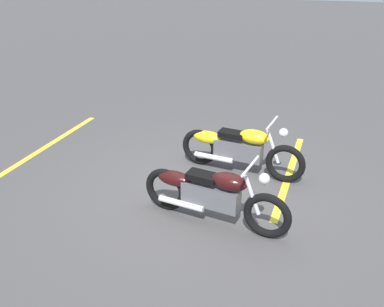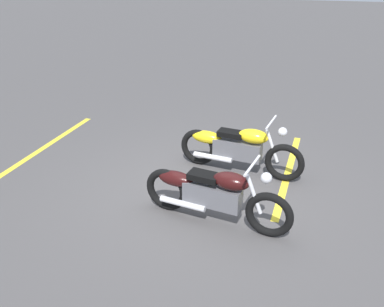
# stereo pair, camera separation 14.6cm
# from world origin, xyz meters

# --- Properties ---
(ground_plane) EXTENTS (60.00, 60.00, 0.00)m
(ground_plane) POSITION_xyz_m (0.00, 0.00, 0.00)
(ground_plane) COLOR #474444
(motorcycle_bright_foreground) EXTENTS (2.22, 0.65, 1.04)m
(motorcycle_bright_foreground) POSITION_xyz_m (-0.38, -0.81, 0.46)
(motorcycle_bright_foreground) COLOR black
(motorcycle_bright_foreground) RESTS_ON ground
(motorcycle_dark_foreground) EXTENTS (2.21, 0.68, 1.04)m
(motorcycle_dark_foreground) POSITION_xyz_m (-0.29, 0.80, 0.46)
(motorcycle_dark_foreground) COLOR black
(motorcycle_dark_foreground) RESTS_ON ground
(parking_stripe_near) EXTENTS (0.33, 3.20, 0.01)m
(parking_stripe_near) POSITION_xyz_m (-1.28, -1.00, 0.00)
(parking_stripe_near) COLOR yellow
(parking_stripe_near) RESTS_ON ground
(parking_stripe_mid) EXTENTS (0.33, 3.20, 0.01)m
(parking_stripe_mid) POSITION_xyz_m (3.45, -0.92, 0.00)
(parking_stripe_mid) COLOR yellow
(parking_stripe_mid) RESTS_ON ground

